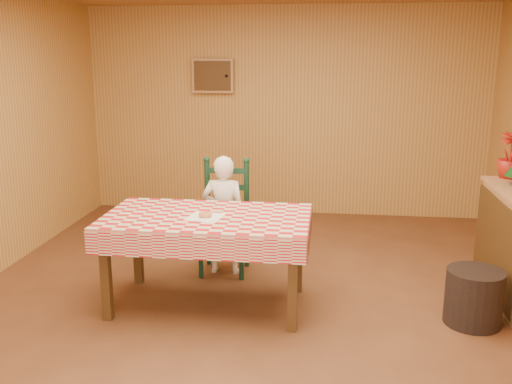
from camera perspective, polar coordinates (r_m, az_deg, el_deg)
ground at (r=4.70m, az=-0.32°, el=-11.92°), size 6.00×6.00×0.00m
cabin_walls at (r=4.76m, az=0.50°, el=11.25°), size 5.10×6.05×2.65m
dining_table at (r=4.60m, az=-4.93°, el=-3.32°), size 1.66×0.96×0.77m
ladder_chair at (r=5.39m, az=-3.12°, el=-2.75°), size 0.44×0.40×1.08m
seated_child at (r=5.32m, az=-3.24°, el=-2.31°), size 0.41×0.27×1.12m
napkin at (r=4.53m, az=-5.09°, el=-2.49°), size 0.30×0.30×0.00m
donut at (r=4.52m, az=-5.10°, el=-2.26°), size 0.12×0.12×0.04m
flower_arrangement at (r=5.61m, az=24.09°, el=3.36°), size 0.30×0.30×0.41m
storage_bin at (r=4.74m, az=20.95°, el=-9.79°), size 0.46×0.46×0.43m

